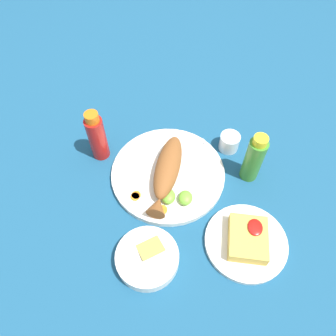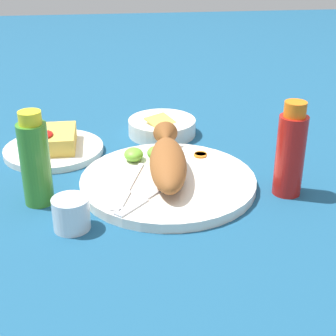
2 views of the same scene
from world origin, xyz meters
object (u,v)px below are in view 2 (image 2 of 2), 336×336
hot_sauce_bottle_red (290,152)px  fork_far (128,189)px  fried_fish (168,160)px  side_plate_fries (54,150)px  main_plate (168,182)px  guacamole_bowl (162,126)px  fork_near (148,197)px  hot_sauce_bottle_green (35,161)px  salt_cup (71,215)px

hot_sauce_bottle_red → fork_far: bearing=-92.6°
fried_fish → side_plate_fries: (-0.17, -0.23, -0.04)m
main_plate → fried_fish: size_ratio=1.24×
guacamole_bowl → main_plate: bearing=-3.9°
fried_fish → side_plate_fries: 0.28m
fork_near → hot_sauce_bottle_green: size_ratio=0.84×
salt_cup → main_plate: bearing=126.2°
fork_near → side_plate_fries: size_ratio=0.68×
fried_fish → fork_near: fried_fish is taller
fork_near → fork_far: same height
fork_near → fork_far: 0.05m
salt_cup → fried_fish: bearing=129.4°
fried_fish → fork_near: bearing=-21.9°
fork_near → fried_fish: bearing=-163.0°
fork_far → main_plate: bearing=134.3°
hot_sauce_bottle_red → hot_sauce_bottle_green: hot_sauce_bottle_red is taller
main_plate → side_plate_fries: (-0.18, -0.23, -0.00)m
fork_far → guacamole_bowl: 0.31m
hot_sauce_bottle_green → guacamole_bowl: hot_sauce_bottle_green is taller
salt_cup → guacamole_bowl: salt_cup is taller
hot_sauce_bottle_red → side_plate_fries: hot_sauce_bottle_red is taller
hot_sauce_bottle_red → side_plate_fries: 0.50m
fork_far → hot_sauce_bottle_green: 0.17m
fried_fish → fork_far: bearing=-50.1°
fork_far → guacamole_bowl: (-0.30, 0.10, 0.00)m
main_plate → fork_near: fork_near is taller
fork_near → fork_far: (-0.03, -0.03, 0.00)m
fried_fish → guacamole_bowl: fried_fish is taller
fork_far → hot_sauce_bottle_green: bearing=-74.5°
hot_sauce_bottle_red → hot_sauce_bottle_green: 0.45m
fork_near → hot_sauce_bottle_green: 0.20m
main_plate → guacamole_bowl: (-0.26, 0.02, 0.01)m
salt_cup → side_plate_fries: (-0.31, -0.05, -0.02)m
main_plate → fork_near: size_ratio=2.30×
fork_near → side_plate_fries: fork_near is taller
fried_fish → hot_sauce_bottle_green: bearing=-73.3°
fork_near → salt_cup: size_ratio=2.37×
side_plate_fries → guacamole_bowl: bearing=107.5°
fork_far → hot_sauce_bottle_red: size_ratio=1.03×
main_plate → fork_far: fork_far is taller
salt_cup → guacamole_bowl: size_ratio=0.39×
guacamole_bowl → fried_fish: bearing=-3.8°
salt_cup → guacamole_bowl: (-0.39, 0.19, -0.00)m
main_plate → salt_cup: (0.13, -0.17, 0.01)m
hot_sauce_bottle_green → side_plate_fries: hot_sauce_bottle_green is taller
fork_near → hot_sauce_bottle_red: (-0.02, 0.26, 0.06)m
fried_fish → salt_cup: size_ratio=4.39×
hot_sauce_bottle_red → salt_cup: size_ratio=2.90×
fork_far → guacamole_bowl: guacamole_bowl is taller
fork_near → side_plate_fries: bearing=-100.7°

